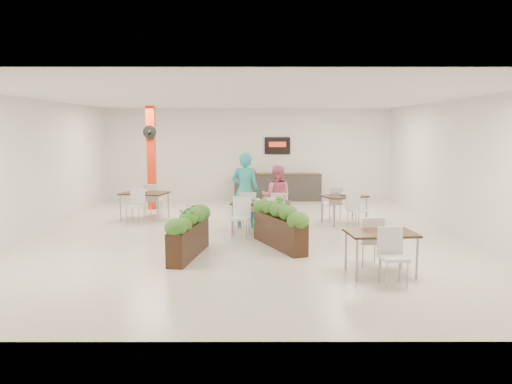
# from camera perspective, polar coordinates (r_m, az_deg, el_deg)

# --- Properties ---
(ground) EXTENTS (12.00, 12.00, 0.00)m
(ground) POSITION_cam_1_polar(r_m,az_deg,el_deg) (11.93, -1.13, -4.89)
(ground) COLOR beige
(ground) RESTS_ON ground
(room_shell) EXTENTS (10.10, 12.10, 3.22)m
(room_shell) POSITION_cam_1_polar(r_m,az_deg,el_deg) (11.67, -1.16, 4.78)
(room_shell) COLOR white
(room_shell) RESTS_ON ground
(red_column) EXTENTS (0.40, 0.41, 3.20)m
(red_column) POSITION_cam_1_polar(r_m,az_deg,el_deg) (15.81, -11.86, 3.98)
(red_column) COLOR red
(red_column) RESTS_ON ground
(service_counter) EXTENTS (3.00, 0.64, 2.20)m
(service_counter) POSITION_cam_1_polar(r_m,az_deg,el_deg) (17.45, 2.48, 0.64)
(service_counter) COLOR #292724
(service_counter) RESTS_ON ground
(main_table) EXTENTS (1.50, 1.78, 0.92)m
(main_table) POSITION_cam_1_polar(r_m,az_deg,el_deg) (12.06, 0.54, -1.68)
(main_table) COLOR black
(main_table) RESTS_ON ground
(diner_man) EXTENTS (0.76, 0.56, 1.91)m
(diner_man) POSITION_cam_1_polar(r_m,az_deg,el_deg) (12.67, -1.26, 0.21)
(diner_man) COLOR #27ABA7
(diner_man) RESTS_ON ground
(diner_woman) EXTENTS (0.85, 0.71, 1.59)m
(diner_woman) POSITION_cam_1_polar(r_m,az_deg,el_deg) (12.70, 2.36, -0.51)
(diner_woman) COLOR pink
(diner_woman) RESTS_ON ground
(planter_left) EXTENTS (0.65, 1.99, 1.05)m
(planter_left) POSITION_cam_1_polar(r_m,az_deg,el_deg) (9.94, -7.69, -4.39)
(planter_left) COLOR black
(planter_left) RESTS_ON ground
(planter_right) EXTENTS (1.09, 1.95, 1.09)m
(planter_right) POSITION_cam_1_polar(r_m,az_deg,el_deg) (10.62, 2.67, -3.62)
(planter_right) COLOR black
(planter_right) RESTS_ON ground
(side_table_a) EXTENTS (1.37, 1.67, 0.92)m
(side_table_a) POSITION_cam_1_polar(r_m,az_deg,el_deg) (14.17, -12.63, -0.52)
(side_table_a) COLOR black
(side_table_a) RESTS_ON ground
(side_table_b) EXTENTS (1.31, 1.65, 0.92)m
(side_table_b) POSITION_cam_1_polar(r_m,az_deg,el_deg) (13.42, 10.04, -0.93)
(side_table_b) COLOR black
(side_table_b) RESTS_ON ground
(side_table_c) EXTENTS (1.23, 1.65, 0.92)m
(side_table_c) POSITION_cam_1_polar(r_m,az_deg,el_deg) (8.89, 14.08, -5.27)
(side_table_c) COLOR black
(side_table_c) RESTS_ON ground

